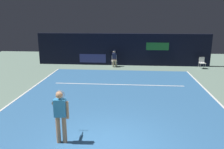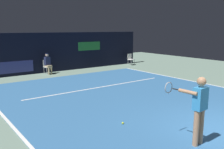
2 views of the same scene
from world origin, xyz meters
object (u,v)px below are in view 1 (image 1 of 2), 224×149
at_px(tennis_player, 61,114).
at_px(tennis_ball, 62,113).
at_px(courtside_chair_near, 202,62).
at_px(line_judge_on_chair, 114,58).

relative_size(tennis_player, tennis_ball, 25.44).
height_order(tennis_player, courtside_chair_near, tennis_player).
bearing_deg(tennis_ball, line_judge_on_chair, 80.87).
distance_m(tennis_player, line_judge_on_chair, 11.50).
relative_size(line_judge_on_chair, courtside_chair_near, 1.50).
bearing_deg(tennis_ball, tennis_player, -72.88).
xyz_separation_m(courtside_chair_near, tennis_ball, (-8.33, -9.25, -0.46)).
bearing_deg(tennis_ball, courtside_chair_near, 48.00).
xyz_separation_m(line_judge_on_chair, courtside_chair_near, (6.83, -0.10, -0.18)).
bearing_deg(courtside_chair_near, tennis_ball, -132.00).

